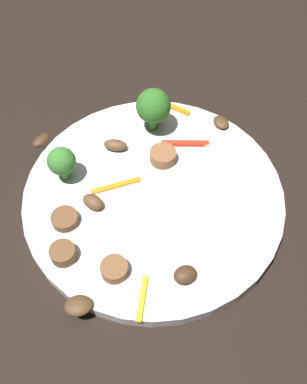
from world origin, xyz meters
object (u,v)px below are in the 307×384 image
object	(u,v)px
mushroom_3	(78,306)
pepper_strip_3	(174,107)
mushroom_1	(115,145)
fork	(226,216)
sausage_slice_2	(63,253)
plate	(154,196)
mushroom_5	(185,275)
sausage_slice_1	(114,269)
pepper_strip_2	(116,186)
broccoli_floret_1	(62,162)
pepper_strip_1	(185,143)
mushroom_4	(221,122)
mushroom_0	(42,140)
mushroom_2	(93,202)
pepper_strip_0	(142,298)
sausage_slice_0	(65,218)
broccoli_floret_0	(153,106)
sausage_slice_3	(163,156)

from	to	relation	value
mushroom_3	pepper_strip_3	bearing A→B (deg)	137.79
mushroom_1	mushroom_3	xyz separation A→B (m)	(0.17, -0.10, -0.00)
fork	sausage_slice_2	world-z (taller)	sausage_slice_2
plate	mushroom_5	world-z (taller)	mushroom_5
sausage_slice_1	pepper_strip_3	bearing A→B (deg)	142.08
sausage_slice_2	pepper_strip_2	distance (m)	0.10
broccoli_floret_1	pepper_strip_1	bearing A→B (deg)	86.98
fork	sausage_slice_2	distance (m)	0.18
mushroom_4	pepper_strip_3	size ratio (longest dim) A/B	0.51
mushroom_0	mushroom_2	size ratio (longest dim) A/B	1.05
fork	pepper_strip_0	xyz separation A→B (m)	(0.05, -0.12, -0.00)
sausage_slice_2	sausage_slice_0	bearing A→B (deg)	163.06
mushroom_3	pepper_strip_3	distance (m)	0.29
fork	mushroom_5	world-z (taller)	mushroom_5
broccoli_floret_0	mushroom_3	bearing A→B (deg)	-39.11
sausage_slice_0	sausage_slice_3	size ratio (longest dim) A/B	0.93
fork	mushroom_0	size ratio (longest dim) A/B	6.75
mushroom_3	mushroom_5	bearing A→B (deg)	84.49
sausage_slice_3	mushroom_2	size ratio (longest dim) A/B	1.25
fork	mushroom_0	bearing A→B (deg)	-123.54
plate	mushroom_5	bearing A→B (deg)	-5.43
broccoli_floret_1	mushroom_0	bearing A→B (deg)	-168.06
sausage_slice_1	sausage_slice_2	size ratio (longest dim) A/B	1.04
mushroom_2	mushroom_5	distance (m)	0.13
sausage_slice_3	pepper_strip_2	world-z (taller)	sausage_slice_3
plate	mushroom_0	size ratio (longest dim) A/B	11.32
broccoli_floret_0	sausage_slice_0	world-z (taller)	broccoli_floret_0
mushroom_2	pepper_strip_0	world-z (taller)	mushroom_2
mushroom_2	mushroom_3	bearing A→B (deg)	-24.36
broccoli_floret_0	sausage_slice_0	xyz separation A→B (m)	(0.09, -0.14, -0.03)
sausage_slice_2	pepper_strip_2	bearing A→B (deg)	129.12
sausage_slice_0	mushroom_4	bearing A→B (deg)	106.00
sausage_slice_2	pepper_strip_0	world-z (taller)	sausage_slice_2
pepper_strip_2	pepper_strip_3	xyz separation A→B (m)	(-0.09, 0.11, 0.00)
mushroom_2	sausage_slice_0	bearing A→B (deg)	-77.77
sausage_slice_0	mushroom_3	size ratio (longest dim) A/B	1.08
fork	plate	bearing A→B (deg)	-120.06
pepper_strip_0	sausage_slice_0	bearing A→B (deg)	-158.31
pepper_strip_0	mushroom_2	bearing A→B (deg)	-174.90
pepper_strip_3	pepper_strip_0	bearing A→B (deg)	-30.42
sausage_slice_2	pepper_strip_1	xyz separation A→B (m)	(-0.09, 0.18, -0.00)
sausage_slice_3	mushroom_5	size ratio (longest dim) A/B	1.31
plate	mushroom_0	xyz separation A→B (m)	(-0.12, -0.10, 0.01)
plate	mushroom_5	xyz separation A→B (m)	(0.11, -0.01, 0.01)
broccoli_floret_1	broccoli_floret_0	bearing A→B (deg)	105.04
sausage_slice_1	pepper_strip_0	bearing A→B (deg)	22.22
sausage_slice_3	mushroom_1	size ratio (longest dim) A/B	1.09
mushroom_2	mushroom_0	bearing A→B (deg)	-164.52
plate	pepper_strip_3	world-z (taller)	pepper_strip_3
sausage_slice_2	mushroom_1	size ratio (longest dim) A/B	0.92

